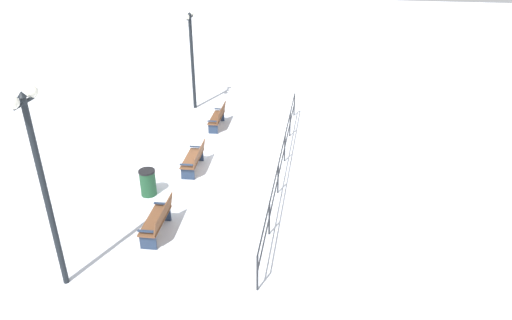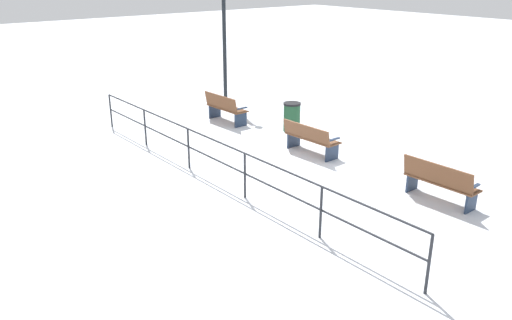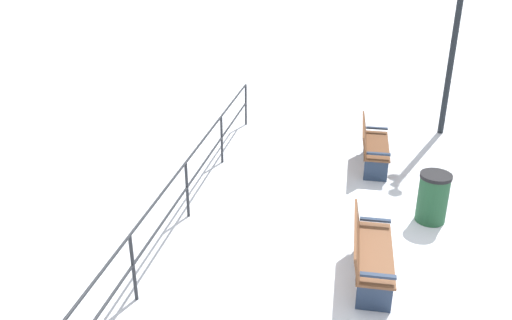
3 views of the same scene
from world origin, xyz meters
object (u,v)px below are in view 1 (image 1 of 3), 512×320
at_px(bench_second, 194,158).
at_px(lamppost_middle, 39,167).
at_px(lamppost_near, 192,51).
at_px(trash_bin, 148,182).
at_px(bench_nearest, 218,117).
at_px(bench_third, 158,220).

bearing_deg(bench_second, lamppost_middle, 73.41).
distance_m(lamppost_near, lamppost_middle, 11.94).
bearing_deg(lamppost_middle, bench_second, -104.74).
xyz_separation_m(bench_second, lamppost_middle, (1.59, 6.03, 2.73)).
relative_size(bench_second, trash_bin, 1.85).
bearing_deg(bench_nearest, trash_bin, 78.79).
xyz_separation_m(bench_nearest, trash_bin, (1.00, 5.65, -0.03)).
bearing_deg(bench_second, bench_nearest, -91.69).
relative_size(bench_third, trash_bin, 1.81).
height_order(bench_nearest, trash_bin, bench_nearest).
relative_size(lamppost_near, trash_bin, 4.97).
bearing_deg(lamppost_middle, bench_nearest, -99.08).
distance_m(bench_second, bench_third, 3.82).
xyz_separation_m(bench_nearest, lamppost_middle, (1.57, 9.85, 2.71)).
bearing_deg(lamppost_middle, bench_third, -125.86).
relative_size(bench_third, lamppost_middle, 0.32).
xyz_separation_m(bench_third, lamppost_near, (1.59, -9.72, 2.18)).
height_order(bench_third, lamppost_middle, lamppost_middle).
bearing_deg(lamppost_middle, trash_bin, -97.73).
height_order(lamppost_near, trash_bin, lamppost_near).
xyz_separation_m(bench_third, lamppost_middle, (1.59, 2.21, 2.70)).
bearing_deg(bench_third, bench_nearest, -91.39).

